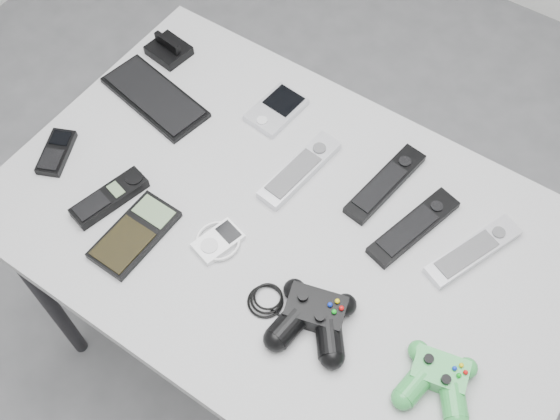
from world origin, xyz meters
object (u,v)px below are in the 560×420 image
Objects in this scene: pda at (276,109)px; mobile_phone at (56,152)px; remote_silver_b at (473,251)px; controller_green at (438,379)px; mp3_player at (218,241)px; remote_black_b at (414,227)px; calculator at (135,234)px; pda_keyboard at (155,97)px; desk at (289,242)px; remote_black_a at (385,183)px; controller_black at (313,317)px; cordless_handset at (109,197)px; remote_silver_a at (300,169)px.

mobile_phone is at bearing -126.46° from pda.
controller_green is at bearing -56.25° from remote_silver_b.
mp3_player is at bearing -21.44° from mobile_phone.
remote_black_b reaches higher than calculator.
pda_keyboard is 1.21× the size of remote_silver_b.
desk is at bearing 39.88° from calculator.
pda_keyboard is 0.27m from pda.
mp3_player is 0.47m from controller_green.
pda is 0.60× the size of remote_black_a.
remote_black_a is 1.00× the size of remote_black_b.
controller_black is at bearing -75.68° from remote_black_a.
calculator reaches higher than pda_keyboard.
controller_green reaches higher than cordless_handset.
cordless_handset is (-0.53, -0.28, 0.00)m from remote_black_b.
controller_black is (0.20, -0.26, 0.01)m from remote_silver_a.
pda_keyboard is at bearing 48.78° from mobile_phone.
remote_silver_a is 0.26m from remote_black_b.
remote_silver_a reaches higher than desk.
controller_black is (0.24, -0.03, 0.02)m from mp3_player.
mobile_phone is at bearing 162.65° from controller_black.
cordless_handset is 1.72× the size of mp3_player.
remote_black_b is 0.54m from calculator.
controller_black is at bearing 173.09° from controller_green.
remote_silver_a is 0.98× the size of remote_black_b.
remote_black_a reaches higher than pda_keyboard.
pda_keyboard is at bearing -155.07° from remote_silver_b.
cordless_handset is 1.15× the size of controller_green.
calculator reaches higher than mp3_player.
pda_keyboard is 0.75m from remote_silver_b.
remote_black_b reaches higher than mp3_player.
remote_black_b is 1.02× the size of remote_silver_b.
pda is 0.47m from mobile_phone.
calculator is (-0.23, -0.19, 0.08)m from desk.
controller_black reaches higher than pda.
desk is at bearing -59.02° from remote_silver_a.
controller_green is at bearing 7.49° from calculator.
desk is at bearing -132.92° from remote_black_b.
calculator is 0.61m from controller_green.
cordless_handset reaches higher than desk.
pda_keyboard is 0.24m from mobile_phone.
desk is at bearing -112.42° from remote_black_a.
controller_black is (0.64, -0.01, 0.02)m from mobile_phone.
mobile_phone reaches higher than pda_keyboard.
cordless_handset is at bearing -154.78° from mp3_player.
pda is 0.41m from calculator.
remote_silver_b is at bearing 42.49° from controller_black.
controller_green is at bearing -5.09° from pda_keyboard.
remote_silver_b is at bearing -5.84° from mobile_phone.
pda_keyboard is 0.54m from remote_black_a.
remote_black_b is at bearing 41.68° from cordless_handset.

